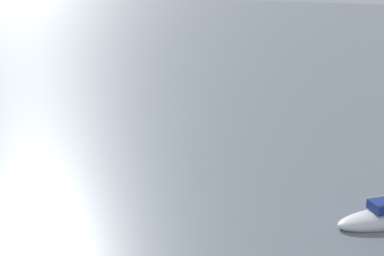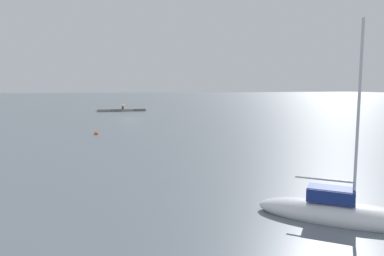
{
  "view_description": "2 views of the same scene",
  "coord_description": "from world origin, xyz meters",
  "px_view_note": "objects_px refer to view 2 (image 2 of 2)",
  "views": [
    {
      "loc": [
        25.7,
        59.58,
        14.27
      ],
      "look_at": [
        -6.74,
        37.93,
        2.57
      ],
      "focal_mm": 47.79,
      "sensor_mm": 36.0,
      "label": 1
    },
    {
      "loc": [
        6.34,
        67.24,
        5.97
      ],
      "look_at": [
        -4.47,
        27.85,
        1.17
      ],
      "focal_mm": 33.64,
      "sensor_mm": 36.0,
      "label": 2
    }
  ],
  "objects_px": {
    "person_seated_maroon_left": "(123,108)",
    "umbrella_open_yellow": "(123,104)",
    "sailboat_white_near": "(338,213)",
    "mooring_buoy_near": "(96,134)"
  },
  "relations": [
    {
      "from": "person_seated_maroon_left",
      "to": "umbrella_open_yellow",
      "type": "bearing_deg",
      "value": 59.78
    },
    {
      "from": "person_seated_maroon_left",
      "to": "umbrella_open_yellow",
      "type": "distance_m",
      "value": 0.85
    },
    {
      "from": "umbrella_open_yellow",
      "to": "sailboat_white_near",
      "type": "bearing_deg",
      "value": 92.98
    },
    {
      "from": "person_seated_maroon_left",
      "to": "sailboat_white_near",
      "type": "xyz_separation_m",
      "value": [
        -3.77,
        72.68,
        -0.48
      ]
    },
    {
      "from": "umbrella_open_yellow",
      "to": "mooring_buoy_near",
      "type": "distance_m",
      "value": 40.94
    },
    {
      "from": "person_seated_maroon_left",
      "to": "sailboat_white_near",
      "type": "bearing_deg",
      "value": 84.53
    },
    {
      "from": "mooring_buoy_near",
      "to": "umbrella_open_yellow",
      "type": "bearing_deg",
      "value": -99.0
    },
    {
      "from": "person_seated_maroon_left",
      "to": "umbrella_open_yellow",
      "type": "relative_size",
      "value": 0.57
    },
    {
      "from": "person_seated_maroon_left",
      "to": "sailboat_white_near",
      "type": "relative_size",
      "value": 0.08
    },
    {
      "from": "mooring_buoy_near",
      "to": "sailboat_white_near",
      "type": "bearing_deg",
      "value": 107.52
    }
  ]
}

